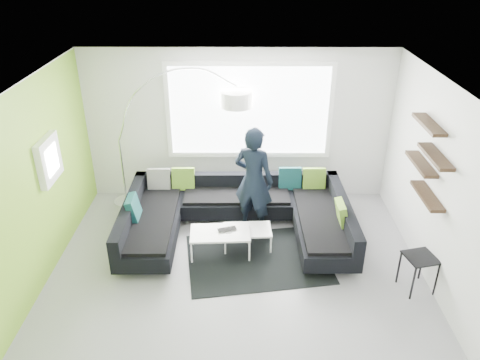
% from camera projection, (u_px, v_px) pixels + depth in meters
% --- Properties ---
extents(ground, '(5.50, 5.50, 0.00)m').
position_uv_depth(ground, '(236.00, 276.00, 6.87)').
color(ground, gray).
rests_on(ground, ground).
extents(room_shell, '(5.54, 5.04, 2.82)m').
position_uv_depth(room_shell, '(239.00, 158.00, 6.22)').
color(room_shell, silver).
rests_on(room_shell, ground).
extents(sectional_sofa, '(3.65, 2.29, 0.78)m').
position_uv_depth(sectional_sofa, '(237.00, 219.00, 7.62)').
color(sectional_sofa, black).
rests_on(sectional_sofa, ground).
extents(rug, '(2.34, 1.85, 0.01)m').
position_uv_depth(rug, '(258.00, 259.00, 7.24)').
color(rug, black).
rests_on(rug, ground).
extents(coffee_table, '(1.22, 0.75, 0.39)m').
position_uv_depth(coffee_table, '(234.00, 239.00, 7.37)').
color(coffee_table, white).
rests_on(coffee_table, ground).
extents(arc_lamp, '(2.34, 0.57, 2.54)m').
position_uv_depth(arc_lamp, '(119.00, 140.00, 8.20)').
color(arc_lamp, silver).
rests_on(arc_lamp, ground).
extents(side_table, '(0.49, 0.49, 0.55)m').
position_uv_depth(side_table, '(417.00, 273.00, 6.50)').
color(side_table, black).
rests_on(side_table, ground).
extents(person, '(0.98, 0.92, 1.83)m').
position_uv_depth(person, '(254.00, 180.00, 7.61)').
color(person, black).
rests_on(person, ground).
extents(laptop, '(0.40, 0.36, 0.02)m').
position_uv_depth(laptop, '(228.00, 231.00, 7.21)').
color(laptop, black).
rests_on(laptop, coffee_table).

